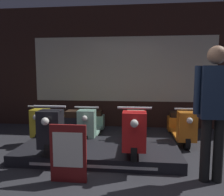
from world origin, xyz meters
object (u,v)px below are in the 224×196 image
(person_right_browsing, at_px, (214,105))
(scooter_display_left, at_px, (63,128))
(scooter_backrow_0, at_px, (51,123))
(price_sign_board, at_px, (68,153))
(scooter_display_right, at_px, (134,130))
(scooter_backrow_2, at_px, (135,125))
(scooter_backrow_3, at_px, (180,126))
(scooter_backrow_1, at_px, (92,124))

(person_right_browsing, bearing_deg, scooter_display_left, 162.95)
(scooter_backrow_0, xyz_separation_m, price_sign_board, (1.04, -2.04, 0.09))
(scooter_display_right, bearing_deg, scooter_backrow_0, 149.58)
(scooter_backrow_2, xyz_separation_m, person_right_browsing, (1.00, -1.82, 0.74))
(scooter_backrow_3, bearing_deg, price_sign_board, -132.36)
(scooter_display_left, height_order, scooter_backrow_0, scooter_display_left)
(scooter_display_left, xyz_separation_m, scooter_backrow_0, (-0.67, 1.12, -0.18))
(scooter_display_left, bearing_deg, scooter_display_right, 0.00)
(person_right_browsing, bearing_deg, scooter_backrow_2, 118.91)
(scooter_backrow_3, height_order, price_sign_board, scooter_backrow_3)
(scooter_display_right, bearing_deg, scooter_backrow_2, 88.66)
(scooter_backrow_2, bearing_deg, price_sign_board, -113.61)
(scooter_backrow_0, relative_size, price_sign_board, 2.03)
(scooter_backrow_0, relative_size, scooter_backrow_3, 1.00)
(scooter_backrow_3, bearing_deg, scooter_backrow_1, 180.00)
(scooter_display_right, distance_m, scooter_backrow_1, 1.47)
(scooter_display_left, relative_size, scooter_backrow_2, 1.00)
(scooter_backrow_2, height_order, price_sign_board, scooter_backrow_2)
(scooter_backrow_2, xyz_separation_m, price_sign_board, (-0.89, -2.04, 0.09))
(scooter_backrow_2, bearing_deg, scooter_display_left, -138.47)
(scooter_backrow_3, xyz_separation_m, price_sign_board, (-1.86, -2.04, 0.09))
(scooter_display_left, bearing_deg, scooter_backrow_1, 75.11)
(scooter_display_right, relative_size, scooter_backrow_3, 1.00)
(scooter_backrow_1, xyz_separation_m, person_right_browsing, (1.97, -1.82, 0.74))
(scooter_display_right, height_order, scooter_backrow_0, scooter_display_right)
(scooter_backrow_1, distance_m, scooter_backrow_2, 0.97)
(scooter_backrow_1, xyz_separation_m, price_sign_board, (0.08, -2.04, 0.09))
(person_right_browsing, xyz_separation_m, price_sign_board, (-1.89, -0.22, -0.65))
(scooter_display_left, relative_size, scooter_display_right, 1.00)
(scooter_backrow_0, bearing_deg, scooter_backrow_1, 0.00)
(scooter_backrow_2, distance_m, price_sign_board, 2.22)
(scooter_backrow_1, bearing_deg, scooter_backrow_2, 0.00)
(scooter_backrow_3, distance_m, person_right_browsing, 1.96)
(scooter_backrow_0, xyz_separation_m, scooter_backrow_1, (0.97, 0.00, 0.00))
(scooter_backrow_1, relative_size, scooter_backrow_2, 1.00)
(scooter_backrow_1, relative_size, price_sign_board, 2.03)
(scooter_display_right, bearing_deg, scooter_backrow_3, 48.44)
(scooter_backrow_0, relative_size, scooter_backrow_2, 1.00)
(scooter_backrow_0, bearing_deg, price_sign_board, -62.86)
(scooter_display_right, relative_size, scooter_backrow_0, 1.00)
(scooter_backrow_0, distance_m, price_sign_board, 2.29)
(scooter_backrow_2, distance_m, scooter_backrow_3, 0.97)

